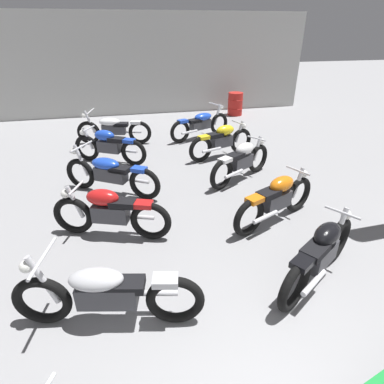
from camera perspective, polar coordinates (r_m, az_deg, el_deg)
back_wall at (r=12.83m, az=-8.59°, el=21.84°), size 12.70×0.24×3.60m
motorcycle_left_row_1 at (r=3.79m, az=-15.28°, el=-17.25°), size 2.14×0.76×0.97m
motorcycle_left_row_2 at (r=5.18m, az=-14.67°, el=-3.48°), size 1.89×0.80×0.88m
motorcycle_left_row_3 at (r=6.55m, az=-14.61°, el=3.30°), size 1.90×1.24×0.97m
motorcycle_left_row_4 at (r=8.14m, az=-14.85°, el=8.15°), size 1.78×1.04×0.88m
motorcycle_left_row_5 at (r=9.57m, az=-14.09°, el=11.10°), size 2.14×0.77×0.97m
motorcycle_right_row_1 at (r=4.49m, az=22.34°, el=-10.21°), size 1.71×1.16×0.88m
motorcycle_right_row_2 at (r=5.57m, az=15.09°, el=-1.20°), size 1.84×0.92×0.88m
motorcycle_right_row_3 at (r=7.03m, az=8.98°, el=5.63°), size 1.74×1.12×0.88m
motorcycle_right_row_4 at (r=8.30m, az=5.46°, el=9.32°), size 1.90×0.77×0.88m
motorcycle_right_row_5 at (r=9.80m, az=1.59°, el=12.29°), size 2.04×1.04×0.97m
oil_drum at (r=12.74m, az=7.85°, el=15.57°), size 0.59×0.59×0.85m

